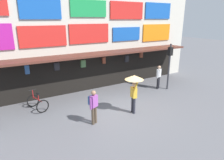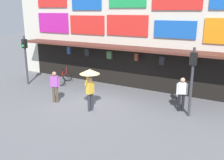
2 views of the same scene
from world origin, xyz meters
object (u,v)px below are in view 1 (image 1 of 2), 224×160
(traffic_light_far, at_px, (170,59))
(pedestrian_with_umbrella, at_px, (134,84))
(pedestrian_in_black, at_px, (159,76))
(pedestrian_in_blue, at_px, (93,105))
(bicycle_parked, at_px, (38,103))

(traffic_light_far, distance_m, pedestrian_with_umbrella, 4.70)
(pedestrian_in_black, bearing_deg, traffic_light_far, -39.60)
(pedestrian_with_umbrella, bearing_deg, traffic_light_far, 21.97)
(pedestrian_in_blue, bearing_deg, pedestrian_with_umbrella, -1.56)
(traffic_light_far, relative_size, pedestrian_with_umbrella, 1.54)
(bicycle_parked, relative_size, pedestrian_with_umbrella, 0.63)
(bicycle_parked, height_order, pedestrian_in_black, pedestrian_in_black)
(pedestrian_in_blue, bearing_deg, pedestrian_in_black, 18.88)
(pedestrian_with_umbrella, bearing_deg, pedestrian_in_black, 29.35)
(bicycle_parked, height_order, pedestrian_in_blue, pedestrian_in_blue)
(bicycle_parked, distance_m, pedestrian_with_umbrella, 5.38)
(bicycle_parked, xyz_separation_m, pedestrian_with_umbrella, (4.26, -3.04, 1.25))
(pedestrian_with_umbrella, height_order, pedestrian_in_black, pedestrian_with_umbrella)
(traffic_light_far, distance_m, pedestrian_in_blue, 6.93)
(pedestrian_in_black, bearing_deg, pedestrian_in_blue, -161.12)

